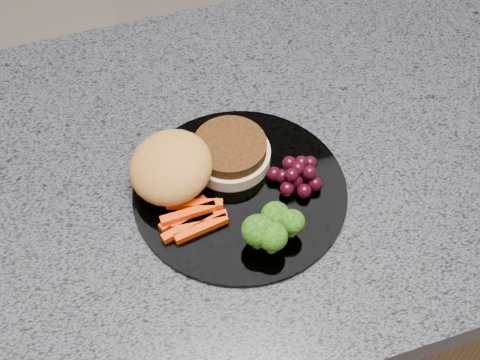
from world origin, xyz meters
name	(u,v)px	position (x,y,z in m)	size (l,w,h in m)	color
island_cabinet	(247,316)	(0.00, 0.00, 0.43)	(1.20, 0.60, 0.86)	#52381C
countertop	(249,164)	(0.00, 0.00, 0.88)	(1.20, 0.60, 0.04)	#4B4A54
plate	(240,191)	(-0.03, -0.05, 0.90)	(0.26, 0.26, 0.01)	white
burger	(193,164)	(-0.08, -0.01, 0.93)	(0.21, 0.15, 0.06)	beige
carrot_sticks	(192,217)	(-0.10, -0.08, 0.91)	(0.08, 0.05, 0.02)	#E93803
broccoli	(271,228)	(-0.02, -0.13, 0.93)	(0.07, 0.06, 0.05)	#567E2E
grape_bunch	(297,174)	(0.04, -0.06, 0.92)	(0.07, 0.06, 0.03)	black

